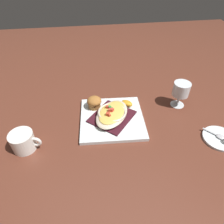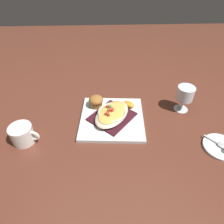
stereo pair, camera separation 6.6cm
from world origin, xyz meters
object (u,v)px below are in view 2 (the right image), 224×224
(muffin, at_px, (96,101))
(stemmed_glass, at_px, (185,95))
(creamer_saucer, at_px, (221,147))
(gratin_dish, at_px, (112,113))
(square_plate, at_px, (112,118))
(coffee_mug, at_px, (23,135))
(spoon, at_px, (221,145))
(orange_garnish, at_px, (128,104))

(muffin, xyz_separation_m, stemmed_glass, (0.40, -0.02, 0.04))
(muffin, relative_size, creamer_saucer, 0.50)
(gratin_dish, bearing_deg, stemmed_glass, 10.10)
(square_plate, xyz_separation_m, coffee_mug, (-0.35, -0.11, 0.03))
(gratin_dish, relative_size, muffin, 3.52)
(stemmed_glass, xyz_separation_m, spoon, (0.08, -0.23, -0.07))
(orange_garnish, bearing_deg, gratin_dish, -138.27)
(gratin_dish, xyz_separation_m, orange_garnish, (0.08, 0.07, -0.01))
(muffin, bearing_deg, gratin_dish, -48.79)
(square_plate, bearing_deg, muffin, 131.26)
(muffin, xyz_separation_m, spoon, (0.48, -0.26, -0.03))
(gratin_dish, bearing_deg, spoon, -22.91)
(gratin_dish, height_order, coffee_mug, coffee_mug)
(gratin_dish, relative_size, stemmed_glass, 1.89)
(square_plate, height_order, creamer_saucer, square_plate)
(gratin_dish, height_order, muffin, muffin)
(square_plate, distance_m, coffee_mug, 0.37)
(gratin_dish, relative_size, spoon, 2.94)
(stemmed_glass, bearing_deg, orange_garnish, 177.01)
(coffee_mug, xyz_separation_m, creamer_saucer, (0.77, -0.07, -0.03))
(muffin, distance_m, orange_garnish, 0.15)
(creamer_saucer, bearing_deg, muffin, 151.99)
(square_plate, bearing_deg, gratin_dish, -173.04)
(orange_garnish, distance_m, creamer_saucer, 0.42)
(creamer_saucer, bearing_deg, coffee_mug, 174.91)
(gratin_dish, distance_m, spoon, 0.45)
(square_plate, relative_size, stemmed_glass, 2.23)
(coffee_mug, height_order, spoon, coffee_mug)
(square_plate, height_order, orange_garnish, orange_garnish)
(coffee_mug, relative_size, spoon, 1.47)
(orange_garnish, relative_size, creamer_saucer, 0.49)
(gratin_dish, distance_m, creamer_saucer, 0.45)
(muffin, bearing_deg, stemmed_glass, -3.15)
(orange_garnish, bearing_deg, coffee_mug, -157.42)
(creamer_saucer, bearing_deg, stemmed_glass, 109.55)
(creamer_saucer, xyz_separation_m, spoon, (-0.00, 0.00, 0.01))
(square_plate, bearing_deg, spoon, -22.91)
(gratin_dish, bearing_deg, muffin, 131.21)
(stemmed_glass, distance_m, spoon, 0.26)
(square_plate, bearing_deg, orange_garnish, 41.76)
(square_plate, xyz_separation_m, creamer_saucer, (0.41, -0.18, -0.00))
(square_plate, xyz_separation_m, orange_garnish, (0.08, 0.07, 0.02))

